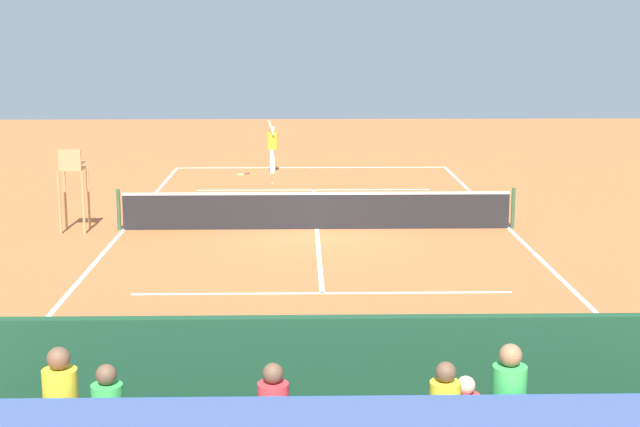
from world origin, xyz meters
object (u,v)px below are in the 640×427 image
Objects in this scene: tennis_player at (272,145)px; tennis_ball_near at (272,184)px; tennis_racket at (241,174)px; umpire_chair at (73,181)px; courtside_bench at (581,411)px; tennis_net at (317,210)px.

tennis_ball_near is (-0.07, 2.66, -0.98)m from tennis_player.
tennis_racket is at bearing 24.28° from tennis_player.
umpire_chair reaches higher than courtside_bench.
tennis_net is 5.72× the size of courtside_bench.
tennis_player is at bearing -115.65° from umpire_chair.
tennis_player is 3.71× the size of tennis_racket.
tennis_net reaches higher than courtside_bench.
tennis_player is (-4.78, -9.97, -0.30)m from umpire_chair.
umpire_chair is 32.42× the size of tennis_ball_near.
tennis_ball_near is (-4.85, -7.31, -1.28)m from umpire_chair.
tennis_racket is at bearing -74.80° from tennis_net.
tennis_net is at bearing -77.33° from courtside_bench.
umpire_chair reaches higher than tennis_net.
tennis_ball_near is at bearing 118.49° from tennis_racket.
courtside_bench is 23.22m from tennis_racket.
courtside_bench reaches higher than tennis_ball_near.
tennis_net is 9.89m from tennis_player.
tennis_player is (4.40, -23.05, 0.46)m from courtside_bench.
tennis_racket is (-3.68, -9.47, -1.30)m from umpire_chair.
tennis_player reaches higher than courtside_bench.
tennis_player is at bearing -155.72° from tennis_racket.
tennis_ball_near is at bearing -78.01° from courtside_bench.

